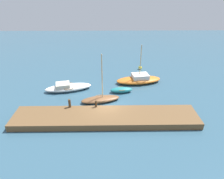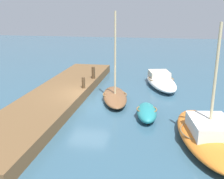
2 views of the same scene
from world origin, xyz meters
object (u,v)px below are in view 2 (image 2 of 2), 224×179
at_px(rowboat_brown, 115,96).
at_px(dinghy_teal, 147,112).
at_px(mooring_post_west, 93,73).
at_px(sailboat_orange, 208,134).
at_px(mooring_post_mid_west, 83,83).
at_px(motorboat_white, 161,80).

distance_m(rowboat_brown, dinghy_teal, 3.33).
relative_size(rowboat_brown, mooring_post_west, 6.42).
bearing_deg(sailboat_orange, mooring_post_mid_west, -135.76).
distance_m(motorboat_white, sailboat_orange, 9.53).
relative_size(motorboat_white, mooring_post_west, 6.92).
xyz_separation_m(sailboat_orange, mooring_post_west, (-8.15, -7.19, 0.60)).
relative_size(sailboat_orange, rowboat_brown, 1.14).
relative_size(motorboat_white, dinghy_teal, 2.14).
xyz_separation_m(rowboat_brown, mooring_post_west, (-3.09, -2.18, 0.74)).
xyz_separation_m(motorboat_white, rowboat_brown, (4.23, -2.87, -0.08)).
bearing_deg(motorboat_white, mooring_post_west, -90.99).
bearing_deg(motorboat_white, mooring_post_mid_west, -66.44).
xyz_separation_m(motorboat_white, mooring_post_mid_west, (3.86, -5.06, 0.59)).
relative_size(motorboat_white, sailboat_orange, 0.95).
bearing_deg(motorboat_white, dinghy_teal, -19.56).
relative_size(rowboat_brown, mooring_post_mid_west, 7.57).
height_order(rowboat_brown, dinghy_teal, rowboat_brown).
distance_m(mooring_post_west, mooring_post_mid_west, 2.71).
bearing_deg(sailboat_orange, mooring_post_west, -147.23).
bearing_deg(mooring_post_mid_west, dinghy_teal, 56.57).
bearing_deg(dinghy_teal, rowboat_brown, -144.65).
distance_m(motorboat_white, rowboat_brown, 5.12).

